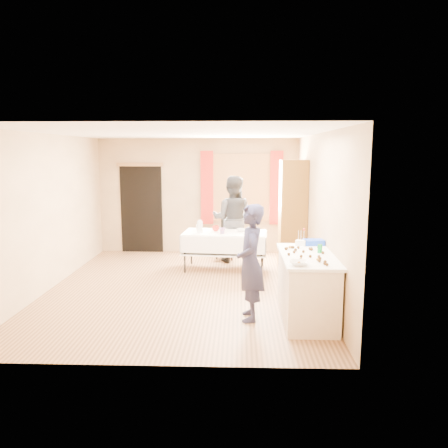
{
  "coord_description": "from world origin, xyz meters",
  "views": [
    {
      "loc": [
        0.95,
        -7.15,
        2.3
      ],
      "look_at": [
        0.7,
        0.0,
        1.12
      ],
      "focal_mm": 35.0,
      "sensor_mm": 36.0,
      "label": 1
    }
  ],
  "objects_px": {
    "chair": "(227,244)",
    "girl": "(250,263)",
    "woman": "(233,219)",
    "counter": "(307,287)",
    "cabinet": "(293,216)",
    "party_table": "(225,247)"
  },
  "relations": [
    {
      "from": "girl",
      "to": "woman",
      "type": "relative_size",
      "value": 0.89
    },
    {
      "from": "woman",
      "to": "girl",
      "type": "bearing_deg",
      "value": 105.09
    },
    {
      "from": "counter",
      "to": "woman",
      "type": "relative_size",
      "value": 0.84
    },
    {
      "from": "girl",
      "to": "woman",
      "type": "height_order",
      "value": "woman"
    },
    {
      "from": "chair",
      "to": "party_table",
      "type": "bearing_deg",
      "value": -72.75
    },
    {
      "from": "cabinet",
      "to": "woman",
      "type": "distance_m",
      "value": 1.34
    },
    {
      "from": "counter",
      "to": "girl",
      "type": "height_order",
      "value": "girl"
    },
    {
      "from": "counter",
      "to": "chair",
      "type": "height_order",
      "value": "chair"
    },
    {
      "from": "chair",
      "to": "woman",
      "type": "height_order",
      "value": "woman"
    },
    {
      "from": "cabinet",
      "to": "girl",
      "type": "xyz_separation_m",
      "value": [
        -0.88,
        -2.64,
        -0.27
      ]
    },
    {
      "from": "party_table",
      "to": "woman",
      "type": "bearing_deg",
      "value": 82.42
    },
    {
      "from": "girl",
      "to": "chair",
      "type": "bearing_deg",
      "value": -176.21
    },
    {
      "from": "cabinet",
      "to": "party_table",
      "type": "relative_size",
      "value": 1.27
    },
    {
      "from": "cabinet",
      "to": "party_table",
      "type": "xyz_separation_m",
      "value": [
        -1.32,
        -0.04,
        -0.63
      ]
    },
    {
      "from": "woman",
      "to": "cabinet",
      "type": "bearing_deg",
      "value": 162.63
    },
    {
      "from": "cabinet",
      "to": "counter",
      "type": "height_order",
      "value": "cabinet"
    },
    {
      "from": "cabinet",
      "to": "woman",
      "type": "relative_size",
      "value": 1.19
    },
    {
      "from": "chair",
      "to": "woman",
      "type": "relative_size",
      "value": 0.55
    },
    {
      "from": "counter",
      "to": "party_table",
      "type": "height_order",
      "value": "counter"
    },
    {
      "from": "chair",
      "to": "girl",
      "type": "xyz_separation_m",
      "value": [
        0.41,
        -3.53,
        0.5
      ]
    },
    {
      "from": "chair",
      "to": "girl",
      "type": "bearing_deg",
      "value": -64.53
    },
    {
      "from": "party_table",
      "to": "woman",
      "type": "relative_size",
      "value": 0.94
    }
  ]
}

